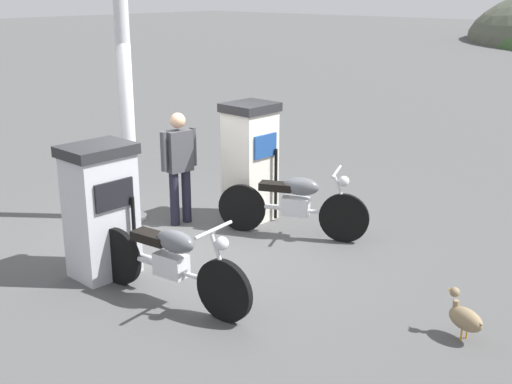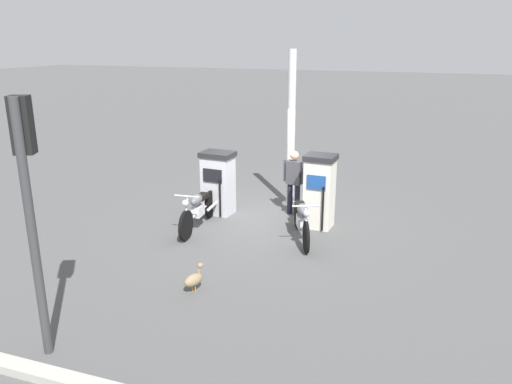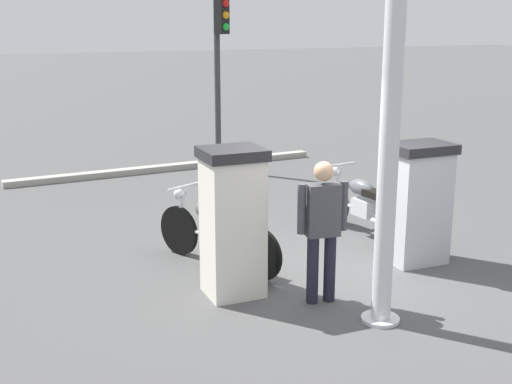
{
  "view_description": "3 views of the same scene",
  "coord_description": "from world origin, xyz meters",
  "px_view_note": "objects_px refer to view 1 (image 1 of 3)",
  "views": [
    {
      "loc": [
        6.0,
        -5.4,
        3.23
      ],
      "look_at": [
        0.72,
        0.56,
        0.72
      ],
      "focal_mm": 46.09,
      "sensor_mm": 36.0,
      "label": 1
    },
    {
      "loc": [
        10.51,
        3.89,
        4.12
      ],
      "look_at": [
        1.48,
        0.32,
        1.15
      ],
      "focal_mm": 34.92,
      "sensor_mm": 36.0,
      "label": 2
    },
    {
      "loc": [
        -6.56,
        3.99,
        3.03
      ],
      "look_at": [
        0.99,
        0.53,
        0.88
      ],
      "focal_mm": 46.73,
      "sensor_mm": 36.0,
      "label": 3
    }
  ],
  "objects_px": {
    "fuel_pump_far": "(250,161)",
    "motorcycle_far_pump": "(294,202)",
    "motorcycle_near_pump": "(170,261)",
    "canopy_support_pole": "(125,88)",
    "fuel_pump_near": "(101,210)",
    "wandering_duck": "(465,317)",
    "attendant_person": "(179,162)"
  },
  "relations": [
    {
      "from": "fuel_pump_far",
      "to": "canopy_support_pole",
      "type": "xyz_separation_m",
      "value": [
        -1.3,
        -1.11,
        1.03
      ]
    },
    {
      "from": "fuel_pump_near",
      "to": "wandering_duck",
      "type": "bearing_deg",
      "value": 19.7
    },
    {
      "from": "canopy_support_pole",
      "to": "wandering_duck",
      "type": "bearing_deg",
      "value": -0.77
    },
    {
      "from": "motorcycle_near_pump",
      "to": "motorcycle_far_pump",
      "type": "height_order",
      "value": "motorcycle_far_pump"
    },
    {
      "from": "motorcycle_near_pump",
      "to": "canopy_support_pole",
      "type": "relative_size",
      "value": 0.55
    },
    {
      "from": "fuel_pump_near",
      "to": "wandering_duck",
      "type": "height_order",
      "value": "fuel_pump_near"
    },
    {
      "from": "fuel_pump_near",
      "to": "motorcycle_far_pump",
      "type": "bearing_deg",
      "value": 69.31
    },
    {
      "from": "attendant_person",
      "to": "motorcycle_far_pump",
      "type": "bearing_deg",
      "value": 23.44
    },
    {
      "from": "motorcycle_near_pump",
      "to": "attendant_person",
      "type": "relative_size",
      "value": 1.36
    },
    {
      "from": "fuel_pump_far",
      "to": "wandering_duck",
      "type": "distance_m",
      "value": 4.03
    },
    {
      "from": "fuel_pump_far",
      "to": "wandering_duck",
      "type": "bearing_deg",
      "value": -17.25
    },
    {
      "from": "motorcycle_far_pump",
      "to": "attendant_person",
      "type": "relative_size",
      "value": 1.2
    },
    {
      "from": "fuel_pump_near",
      "to": "fuel_pump_far",
      "type": "bearing_deg",
      "value": 90.0
    },
    {
      "from": "wandering_duck",
      "to": "fuel_pump_far",
      "type": "bearing_deg",
      "value": 162.75
    },
    {
      "from": "motorcycle_near_pump",
      "to": "wandering_duck",
      "type": "height_order",
      "value": "motorcycle_near_pump"
    },
    {
      "from": "fuel_pump_far",
      "to": "motorcycle_far_pump",
      "type": "relative_size",
      "value": 0.89
    },
    {
      "from": "fuel_pump_far",
      "to": "motorcycle_far_pump",
      "type": "xyz_separation_m",
      "value": [
        0.91,
        -0.13,
        -0.37
      ]
    },
    {
      "from": "motorcycle_far_pump",
      "to": "attendant_person",
      "type": "height_order",
      "value": "attendant_person"
    },
    {
      "from": "canopy_support_pole",
      "to": "motorcycle_far_pump",
      "type": "bearing_deg",
      "value": 23.85
    },
    {
      "from": "fuel_pump_near",
      "to": "canopy_support_pole",
      "type": "distance_m",
      "value": 2.22
    },
    {
      "from": "fuel_pump_near",
      "to": "attendant_person",
      "type": "height_order",
      "value": "attendant_person"
    },
    {
      "from": "motorcycle_near_pump",
      "to": "canopy_support_pole",
      "type": "bearing_deg",
      "value": 150.0
    },
    {
      "from": "fuel_pump_far",
      "to": "canopy_support_pole",
      "type": "relative_size",
      "value": 0.43
    },
    {
      "from": "fuel_pump_far",
      "to": "motorcycle_near_pump",
      "type": "relative_size",
      "value": 0.78
    },
    {
      "from": "fuel_pump_far",
      "to": "fuel_pump_near",
      "type": "bearing_deg",
      "value": -90.0
    },
    {
      "from": "motorcycle_far_pump",
      "to": "wandering_duck",
      "type": "distance_m",
      "value": 3.09
    },
    {
      "from": "motorcycle_near_pump",
      "to": "wandering_duck",
      "type": "bearing_deg",
      "value": 26.32
    },
    {
      "from": "motorcycle_near_pump",
      "to": "wandering_duck",
      "type": "distance_m",
      "value": 3.0
    },
    {
      "from": "attendant_person",
      "to": "fuel_pump_far",
      "type": "bearing_deg",
      "value": 52.43
    },
    {
      "from": "fuel_pump_near",
      "to": "fuel_pump_far",
      "type": "height_order",
      "value": "fuel_pump_far"
    },
    {
      "from": "motorcycle_far_pump",
      "to": "canopy_support_pole",
      "type": "xyz_separation_m",
      "value": [
        -2.21,
        -0.98,
        1.4
      ]
    },
    {
      "from": "motorcycle_near_pump",
      "to": "canopy_support_pole",
      "type": "height_order",
      "value": "canopy_support_pole"
    }
  ]
}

